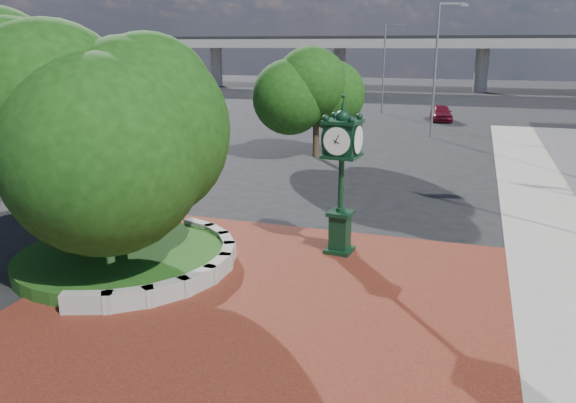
{
  "coord_description": "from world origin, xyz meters",
  "views": [
    {
      "loc": [
        4.71,
        -13.34,
        6.37
      ],
      "look_at": [
        -0.23,
        1.5,
        1.98
      ],
      "focal_mm": 35.0,
      "sensor_mm": 36.0,
      "label": 1
    }
  ],
  "objects_px": {
    "post_clock": "(341,170)",
    "street_lamp_far": "(386,62)",
    "street_lamp_near": "(439,60)",
    "parked_car": "(441,113)"
  },
  "relations": [
    {
      "from": "street_lamp_far",
      "to": "street_lamp_near",
      "type": "bearing_deg",
      "value": -67.03
    },
    {
      "from": "parked_car",
      "to": "street_lamp_far",
      "type": "relative_size",
      "value": 0.5
    },
    {
      "from": "parked_car",
      "to": "post_clock",
      "type": "bearing_deg",
      "value": -101.69
    },
    {
      "from": "post_clock",
      "to": "street_lamp_near",
      "type": "xyz_separation_m",
      "value": [
        1.03,
        24.61,
        2.64
      ]
    },
    {
      "from": "street_lamp_near",
      "to": "street_lamp_far",
      "type": "height_order",
      "value": "street_lamp_near"
    },
    {
      "from": "post_clock",
      "to": "parked_car",
      "type": "distance_m",
      "value": 33.98
    },
    {
      "from": "post_clock",
      "to": "street_lamp_far",
      "type": "distance_m",
      "value": 38.35
    },
    {
      "from": "post_clock",
      "to": "street_lamp_near",
      "type": "height_order",
      "value": "street_lamp_near"
    },
    {
      "from": "post_clock",
      "to": "street_lamp_far",
      "type": "height_order",
      "value": "street_lamp_far"
    },
    {
      "from": "post_clock",
      "to": "parked_car",
      "type": "height_order",
      "value": "post_clock"
    }
  ]
}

